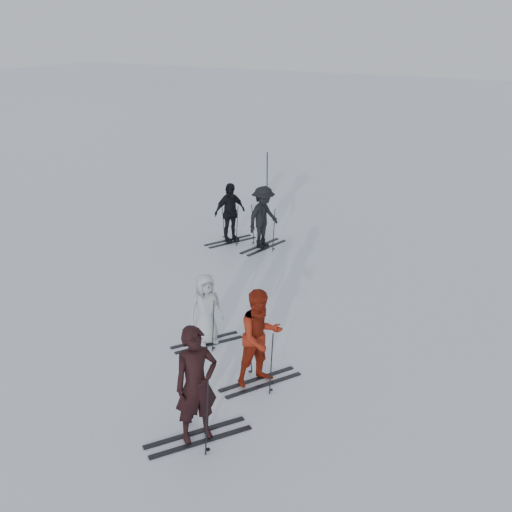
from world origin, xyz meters
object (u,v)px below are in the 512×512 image
Objects in this scene: skier_grey at (206,310)px; skier_uphill_far at (263,218)px; skier_near_dark at (196,386)px; skier_uphill_left at (230,213)px; piste_marker at (267,177)px; skier_red at (260,339)px.

skier_uphill_far is at bearing 49.72° from skier_grey.
skier_near_dark reaches higher than skier_uphill_left.
piste_marker is (-5.59, 12.86, -0.07)m from skier_near_dark.
skier_near_dark is 1.94m from skier_red.
skier_red reaches higher than piste_marker.
skier_near_dark is 9.09m from skier_uphill_far.
skier_grey is 0.85× the size of skier_uphill_left.
piste_marker reaches higher than skier_uphill_left.
skier_near_dark is 1.08× the size of piste_marker.
skier_uphill_left is 0.98× the size of piste_marker.
skier_uphill_far is at bearing 55.90° from skier_near_dark.
skier_uphill_far is at bearing 57.80° from skier_red.
skier_uphill_left is at bearing -75.79° from piste_marker.
piste_marker is at bearing 57.31° from skier_red.
skier_uphill_left is 0.98× the size of skier_uphill_far.
skier_grey is at bearing -152.04° from skier_uphill_far.
piste_marker is (-2.23, 4.42, 0.00)m from skier_uphill_far.
skier_red is 7.90m from skier_uphill_left.
skier_grey is 0.83× the size of skier_uphill_far.
skier_uphill_far is (1.10, 0.04, 0.01)m from skier_uphill_left.
skier_uphill_left is 1.10m from skier_uphill_far.
skier_uphill_left reaches higher than skier_grey.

